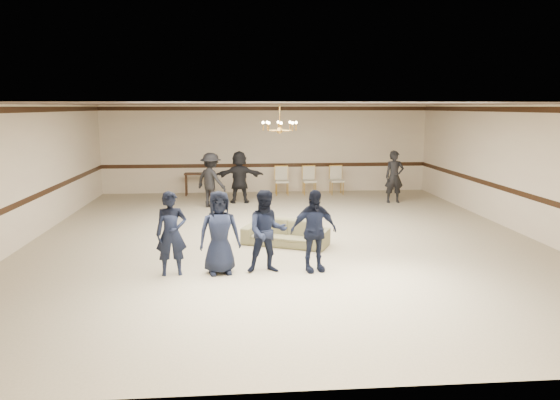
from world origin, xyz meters
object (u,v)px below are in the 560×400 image
at_px(adult_left, 211,180).
at_px(console_table, 198,184).
at_px(boy_a, 171,234).
at_px(adult_right, 394,177).
at_px(boy_c, 267,232).
at_px(banquet_chair_mid, 309,181).
at_px(settee, 286,233).
at_px(boy_d, 314,231).
at_px(chandelier, 280,118).
at_px(boy_b, 219,233).
at_px(adult_mid, 239,177).
at_px(banquet_chair_left, 282,181).
at_px(banquet_chair_right, 337,180).

distance_m(adult_left, console_table, 2.44).
xyz_separation_m(boy_a, adult_left, (0.44, 6.77, 0.06)).
xyz_separation_m(adult_right, console_table, (-6.57, 2.03, -0.46)).
height_order(boy_c, console_table, boy_c).
bearing_deg(banquet_chair_mid, boy_c, -107.18).
height_order(settee, console_table, console_table).
bearing_deg(boy_d, chandelier, 82.25).
bearing_deg(boy_b, console_table, 85.90).
xyz_separation_m(settee, console_table, (-2.48, 7.12, 0.12)).
relative_size(boy_b, boy_d, 1.00).
bearing_deg(adult_right, adult_mid, 174.20).
xyz_separation_m(boy_b, adult_mid, (0.44, 7.47, 0.06)).
relative_size(boy_b, adult_left, 0.93).
relative_size(boy_a, boy_b, 1.00).
height_order(boy_a, console_table, boy_a).
bearing_deg(adult_mid, boy_d, 99.66).
height_order(chandelier, boy_b, chandelier).
relative_size(adult_left, adult_right, 1.00).
distance_m(banquet_chair_left, banquet_chair_right, 2.00).
relative_size(boy_a, adult_right, 0.93).
height_order(adult_left, banquet_chair_right, adult_left).
height_order(boy_d, adult_mid, adult_mid).
xyz_separation_m(boy_b, adult_right, (5.54, 7.07, 0.06)).
xyz_separation_m(adult_mid, adult_right, (5.10, -0.40, 0.00)).
relative_size(boy_a, banquet_chair_left, 1.57).
distance_m(boy_a, settee, 3.11).
height_order(boy_a, banquet_chair_right, boy_a).
xyz_separation_m(boy_d, console_table, (-2.83, 9.09, -0.40)).
bearing_deg(boy_a, adult_right, 39.88).
distance_m(banquet_chair_left, console_table, 3.01).
bearing_deg(adult_mid, adult_right, 174.84).
xyz_separation_m(adult_left, banquet_chair_mid, (3.43, 2.13, -0.36)).
height_order(banquet_chair_left, banquet_chair_right, same).
xyz_separation_m(boy_a, banquet_chair_left, (2.87, 8.89, -0.29)).
bearing_deg(adult_right, boy_d, -119.19).
height_order(chandelier, banquet_chair_left, chandelier).
xyz_separation_m(boy_a, console_table, (-0.13, 9.09, -0.40)).
bearing_deg(banquet_chair_mid, banquet_chair_left, 175.91).
distance_m(boy_d, adult_left, 7.14).
bearing_deg(boy_b, chandelier, 57.80).
xyz_separation_m(boy_a, settee, (2.35, 1.98, -0.51)).
height_order(boy_d, settee, boy_d).
height_order(boy_a, banquet_chair_left, boy_a).
bearing_deg(banquet_chair_left, settee, -93.16).
xyz_separation_m(adult_mid, banquet_chair_right, (3.53, 1.43, -0.36)).
xyz_separation_m(boy_b, adult_left, (-0.46, 6.77, 0.06)).
relative_size(chandelier, boy_a, 0.59).
distance_m(boy_c, adult_mid, 7.48).
xyz_separation_m(chandelier, boy_c, (-0.55, -3.66, -2.08)).
relative_size(boy_d, banquet_chair_right, 1.57).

